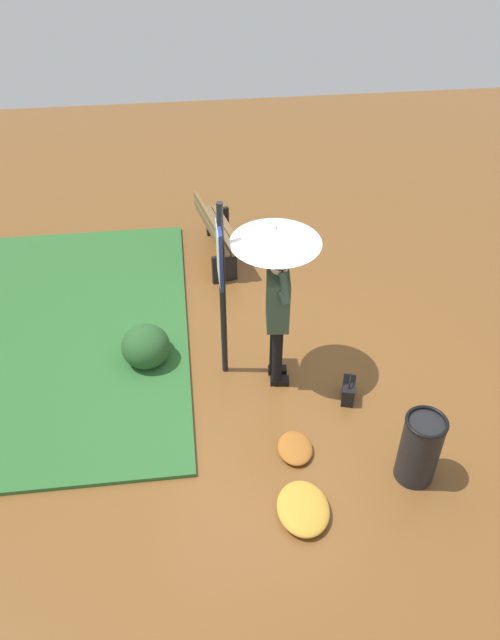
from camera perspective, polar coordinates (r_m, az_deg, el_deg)
ground_plane at (r=7.54m, az=0.93°, el=-5.71°), size 18.00×18.00×0.00m
grass_verge at (r=8.59m, az=-19.15°, el=-1.40°), size 4.80×4.00×0.05m
person_with_umbrella at (r=6.66m, az=2.42°, el=4.67°), size 0.96×0.96×2.04m
info_sign_post at (r=6.77m, az=-2.63°, el=4.23°), size 0.44×0.07×2.30m
handbag at (r=7.37m, az=8.87°, el=-6.29°), size 0.33×0.22×0.37m
park_bench at (r=9.39m, az=-2.93°, el=7.82°), size 1.42×0.67×0.75m
trash_bin at (r=6.58m, az=15.07°, el=-11.12°), size 0.42×0.42×0.83m
shrub_cluster at (r=7.75m, az=-9.24°, el=-2.29°), size 0.64×0.59×0.53m
leaf_pile_near_person at (r=6.85m, az=4.08°, el=-11.45°), size 0.46×0.37×0.10m
leaf_pile_by_bench at (r=6.40m, az=4.82°, el=-16.58°), size 0.64×0.51×0.14m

